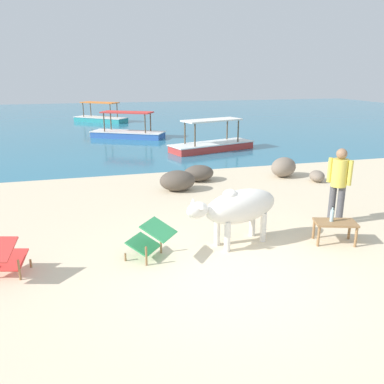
{
  "coord_description": "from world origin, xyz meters",
  "views": [
    {
      "loc": [
        -2.05,
        -5.21,
        3.13
      ],
      "look_at": [
        0.19,
        3.0,
        0.55
      ],
      "focal_mm": 36.76,
      "sensor_mm": 36.0,
      "label": 1
    }
  ],
  "objects": [
    {
      "name": "sand_beach",
      "position": [
        0.0,
        0.0,
        0.02
      ],
      "size": [
        18.0,
        14.0,
        0.04
      ],
      "primitive_type": "cube",
      "color": "beige",
      "rests_on": "ground"
    },
    {
      "name": "water_surface",
      "position": [
        0.0,
        22.0,
        0.0
      ],
      "size": [
        60.0,
        36.0,
        0.03
      ],
      "primitive_type": "cube",
      "color": "teal",
      "rests_on": "ground"
    },
    {
      "name": "cow",
      "position": [
        0.58,
        1.15,
        0.77
      ],
      "size": [
        1.98,
        1.0,
        1.1
      ],
      "rotation": [
        0.0,
        0.0,
        3.43
      ],
      "color": "silver",
      "rests_on": "sand_beach"
    },
    {
      "name": "low_bench_table",
      "position": [
        2.36,
        0.72,
        0.39
      ],
      "size": [
        0.86,
        0.65,
        0.42
      ],
      "rotation": [
        0.0,
        0.0,
        -0.31
      ],
      "color": "olive",
      "rests_on": "sand_beach"
    },
    {
      "name": "bottle",
      "position": [
        2.29,
        0.76,
        0.58
      ],
      "size": [
        0.07,
        0.07,
        0.3
      ],
      "color": "#A3C6D1",
      "rests_on": "low_bench_table"
    },
    {
      "name": "deck_chair_near",
      "position": [
        -1.1,
        0.96,
        0.42
      ],
      "size": [
        0.93,
        0.89,
        0.68
      ],
      "rotation": [
        0.0,
        0.0,
        2.46
      ],
      "color": "olive",
      "rests_on": "sand_beach"
    },
    {
      "name": "deck_chair_far",
      "position": [
        -3.43,
        0.89,
        0.42
      ],
      "size": [
        0.72,
        0.88,
        0.68
      ],
      "rotation": [
        0.0,
        0.0,
        1.3
      ],
      "color": "olive",
      "rests_on": "sand_beach"
    },
    {
      "name": "person_standing",
      "position": [
        2.99,
        1.61,
        0.99
      ],
      "size": [
        0.33,
        0.43,
        1.62
      ],
      "rotation": [
        0.0,
        0.0,
        0.62
      ],
      "color": "#4C4C51",
      "rests_on": "sand_beach"
    },
    {
      "name": "shore_rock_large",
      "position": [
        4.5,
        4.7,
        0.2
      ],
      "size": [
        0.59,
        0.69,
        0.33
      ],
      "primitive_type": "ellipsoid",
      "rotation": [
        0.0,
        0.0,
        1.27
      ],
      "color": "gray",
      "rests_on": "sand_beach"
    },
    {
      "name": "shore_rock_medium",
      "position": [
        3.81,
        5.49,
        0.34
      ],
      "size": [
        1.12,
        1.04,
        0.6
      ],
      "primitive_type": "ellipsoid",
      "rotation": [
        0.0,
        0.0,
        0.53
      ],
      "color": "gray",
      "rests_on": "sand_beach"
    },
    {
      "name": "shore_rock_small",
      "position": [
        1.13,
        5.7,
        0.28
      ],
      "size": [
        1.0,
        0.83,
        0.47
      ],
      "primitive_type": "ellipsoid",
      "rotation": [
        0.0,
        0.0,
        0.13
      ],
      "color": "brown",
      "rests_on": "sand_beach"
    },
    {
      "name": "shore_rock_flat",
      "position": [
        0.29,
        4.87,
        0.32
      ],
      "size": [
        1.0,
        0.74,
        0.56
      ],
      "primitive_type": "ellipsoid",
      "rotation": [
        0.0,
        0.0,
        3.1
      ],
      "color": "brown",
      "rests_on": "sand_beach"
    },
    {
      "name": "boat_blue",
      "position": [
        0.03,
        14.68,
        0.29
      ],
      "size": [
        3.77,
        2.8,
        1.29
      ],
      "rotation": [
        0.0,
        0.0,
        2.63
      ],
      "color": "#3866B7",
      "rests_on": "water_surface"
    },
    {
      "name": "boat_teal",
      "position": [
        -0.97,
        21.91,
        0.29
      ],
      "size": [
        3.57,
        3.22,
        1.29
      ],
      "rotation": [
        0.0,
        0.0,
        2.46
      ],
      "color": "teal",
      "rests_on": "water_surface"
    },
    {
      "name": "boat_red",
      "position": [
        3.05,
        10.34,
        0.29
      ],
      "size": [
        3.85,
        2.16,
        1.29
      ],
      "rotation": [
        0.0,
        0.0,
        3.43
      ],
      "color": "#C63833",
      "rests_on": "water_surface"
    }
  ]
}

